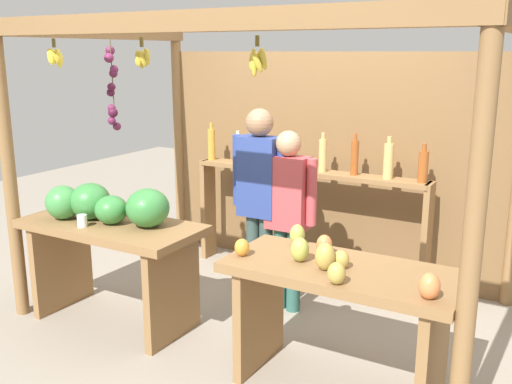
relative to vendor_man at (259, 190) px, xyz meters
The scene contains 7 objects.
ground_plane 0.97m from the vendor_man, 24.61° to the right, with size 12.00×12.00×0.00m, color gray.
market_stall 0.57m from the vendor_man, 75.49° to the left, with size 3.44×2.20×2.25m.
fruit_counter_left 1.19m from the vendor_man, 133.89° to the right, with size 1.39×0.64×1.07m.
fruit_counter_right 1.38m from the vendor_man, 39.53° to the right, with size 1.39×0.65×0.95m.
bottle_shelf_unit 0.75m from the vendor_man, 83.03° to the left, with size 2.21×0.22×1.36m.
vendor_man is the anchor object (origin of this frame).
vendor_woman 0.27m from the vendor_man, ahead, with size 0.48×0.20×1.45m.
Camera 1 is at (2.05, -3.81, 2.02)m, focal length 40.50 mm.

